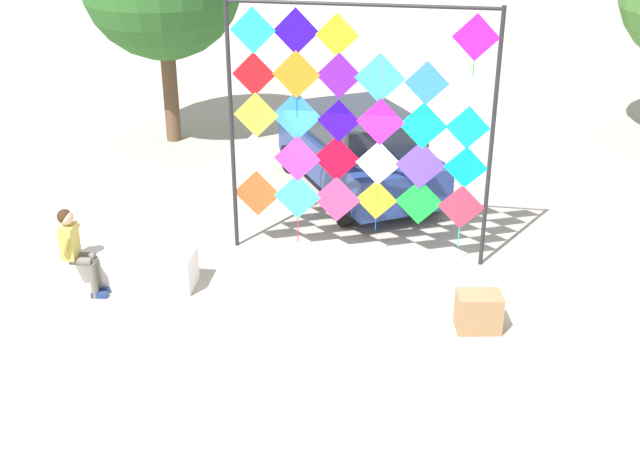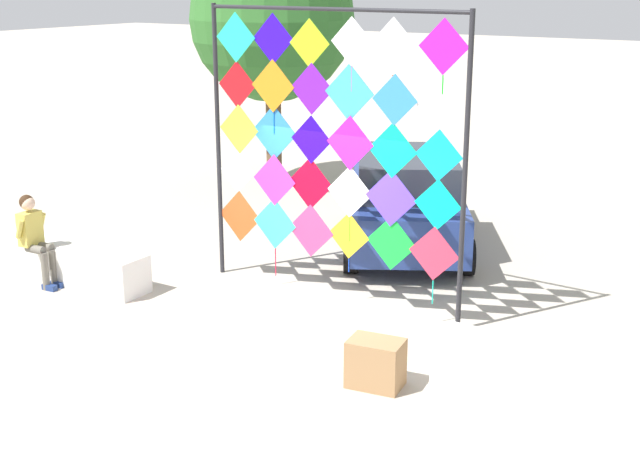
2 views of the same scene
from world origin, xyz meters
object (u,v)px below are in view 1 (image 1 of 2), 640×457
Objects in this scene: kite_display_rack at (358,118)px; seated_vendor at (76,246)px; cardboard_box_large at (479,312)px; parked_car at (359,150)px.

seated_vendor is at bearing -154.99° from kite_display_rack.
seated_vendor is (-4.12, -1.92, -1.59)m from kite_display_rack.
cardboard_box_large is (6.09, -0.25, -0.56)m from seated_vendor.
cardboard_box_large is at bearing -2.35° from seated_vendor.
parked_car is at bearing 50.84° from seated_vendor.
kite_display_rack reaches higher than parked_car.
parked_car reaches higher than cardboard_box_large.
kite_display_rack is 2.97× the size of seated_vendor.
cardboard_box_large is at bearing -66.95° from parked_car.
parked_car is 5.55m from cardboard_box_large.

